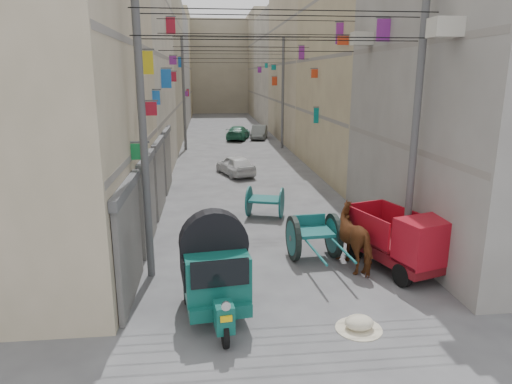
{
  "coord_description": "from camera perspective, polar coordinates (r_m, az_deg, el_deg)",
  "views": [
    {
      "loc": [
        -1.97,
        -5.79,
        5.3
      ],
      "look_at": [
        -0.67,
        6.5,
        2.14
      ],
      "focal_mm": 32.0,
      "sensor_mm": 36.0,
      "label": 1
    }
  ],
  "objects": [
    {
      "name": "building_row_left",
      "position": [
        40.38,
        -15.21,
        15.5
      ],
      "size": [
        8.0,
        62.0,
        14.0
      ],
      "color": "#BCAA8E",
      "rests_on": "ground"
    },
    {
      "name": "building_row_right",
      "position": [
        41.15,
        8.26,
        15.81
      ],
      "size": [
        8.0,
        62.0,
        14.0
      ],
      "color": "gray",
      "rests_on": "ground"
    },
    {
      "name": "end_cap_building",
      "position": [
        71.82,
        -4.66,
        15.25
      ],
      "size": [
        22.0,
        10.0,
        13.0
      ],
      "primitive_type": "cube",
      "color": "tan",
      "rests_on": "ground"
    },
    {
      "name": "shutters_left",
      "position": [
        16.72,
        -12.59,
        0.82
      ],
      "size": [
        0.18,
        14.4,
        2.88
      ],
      "color": "#4B4B50",
      "rests_on": "ground"
    },
    {
      "name": "signboards",
      "position": [
        27.58,
        -2.01,
        10.44
      ],
      "size": [
        8.22,
        40.52,
        5.67
      ],
      "color": "#0B7E7A",
      "rests_on": "ground"
    },
    {
      "name": "utility_poles",
      "position": [
        22.91,
        -1.14,
        11.08
      ],
      "size": [
        7.4,
        22.2,
        8.0
      ],
      "color": "#4F4F51",
      "rests_on": "ground"
    },
    {
      "name": "overhead_cables",
      "position": [
        20.33,
        -0.51,
        18.47
      ],
      "size": [
        7.4,
        22.52,
        1.12
      ],
      "color": "black",
      "rests_on": "ground"
    },
    {
      "name": "auto_rickshaw",
      "position": [
        10.39,
        -5.23,
        -9.54
      ],
      "size": [
        1.75,
        2.74,
        1.88
      ],
      "rotation": [
        0.0,
        0.0,
        0.12
      ],
      "color": "black",
      "rests_on": "ground"
    },
    {
      "name": "tonga_cart",
      "position": [
        13.67,
        7.22,
        -5.48
      ],
      "size": [
        1.48,
        3.03,
        1.33
      ],
      "rotation": [
        0.0,
        0.0,
        0.08
      ],
      "color": "black",
      "rests_on": "ground"
    },
    {
      "name": "mini_truck",
      "position": [
        13.17,
        18.09,
        -6.22
      ],
      "size": [
        2.25,
        3.38,
        1.75
      ],
      "rotation": [
        0.0,
        0.0,
        0.3
      ],
      "color": "black",
      "rests_on": "ground"
    },
    {
      "name": "second_cart",
      "position": [
        17.5,
        1.15,
        -1.14
      ],
      "size": [
        1.64,
        1.53,
        1.18
      ],
      "rotation": [
        0.0,
        0.0,
        -0.31
      ],
      "color": "#135353",
      "rests_on": "ground"
    },
    {
      "name": "feed_sack",
      "position": [
        10.42,
        12.76,
        -15.63
      ],
      "size": [
        0.63,
        0.5,
        0.31
      ],
      "primitive_type": "ellipsoid",
      "color": "beige",
      "rests_on": "ground"
    },
    {
      "name": "horse",
      "position": [
        13.26,
        12.56,
        -5.59
      ],
      "size": [
        1.38,
        2.19,
        1.72
      ],
      "primitive_type": "imported",
      "rotation": [
        0.0,
        0.0,
        3.38
      ],
      "color": "brown",
      "rests_on": "ground"
    },
    {
      "name": "distant_car_white",
      "position": [
        25.02,
        -2.61,
        3.39
      ],
      "size": [
        2.3,
        3.52,
        1.11
      ],
      "primitive_type": "imported",
      "rotation": [
        0.0,
        0.0,
        3.47
      ],
      "color": "silver",
      "rests_on": "ground"
    },
    {
      "name": "distant_car_grey",
      "position": [
        39.7,
        0.4,
        7.5
      ],
      "size": [
        1.88,
        3.65,
        1.15
      ],
      "primitive_type": "imported",
      "rotation": [
        0.0,
        0.0,
        -0.2
      ],
      "color": "#545957",
      "rests_on": "ground"
    },
    {
      "name": "distant_car_green",
      "position": [
        39.29,
        -2.26,
        7.42
      ],
      "size": [
        2.48,
        4.23,
        1.15
      ],
      "primitive_type": "imported",
      "rotation": [
        0.0,
        0.0,
        2.91
      ],
      "color": "#226348",
      "rests_on": "ground"
    }
  ]
}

